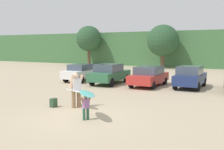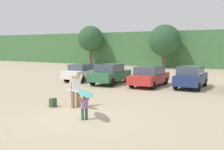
% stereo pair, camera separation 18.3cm
% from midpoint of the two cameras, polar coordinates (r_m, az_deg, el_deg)
% --- Properties ---
extents(ground_plane, '(120.00, 120.00, 0.00)m').
position_cam_midpoint_polar(ground_plane, '(11.91, -7.34, -9.03)').
color(ground_plane, tan).
extents(hillside_ridge, '(108.00, 12.00, 5.31)m').
position_cam_midpoint_polar(hillside_ridge, '(45.01, 19.77, 5.25)').
color(hillside_ridge, '#427042').
rests_on(hillside_ridge, ground_plane).
extents(tree_ridge_back, '(4.09, 4.09, 6.35)m').
position_cam_midpoint_polar(tree_ridge_back, '(43.76, -5.07, 7.69)').
color(tree_ridge_back, brown).
rests_on(tree_ridge_back, ground_plane).
extents(tree_far_left, '(4.43, 4.43, 6.09)m').
position_cam_midpoint_polar(tree_far_left, '(38.28, 10.64, 7.19)').
color(tree_far_left, brown).
rests_on(tree_far_left, ground_plane).
extents(parked_car_white, '(1.81, 4.37, 1.51)m').
position_cam_midpoint_polar(parked_car_white, '(24.10, -6.57, 0.62)').
color(parked_car_white, white).
rests_on(parked_car_white, ground_plane).
extents(parked_car_forest_green, '(2.05, 4.50, 1.67)m').
position_cam_midpoint_polar(parked_car_forest_green, '(22.04, -0.77, 0.31)').
color(parked_car_forest_green, '#2D6642').
rests_on(parked_car_forest_green, ground_plane).
extents(parked_car_red, '(1.93, 4.37, 1.54)m').
position_cam_midpoint_polar(parked_car_red, '(21.01, 7.59, -0.19)').
color(parked_car_red, '#B72D28').
rests_on(parked_car_red, ground_plane).
extents(parked_car_navy, '(1.81, 4.12, 1.66)m').
position_cam_midpoint_polar(parked_car_navy, '(20.70, 16.05, -0.33)').
color(parked_car_navy, navy).
rests_on(parked_car_navy, ground_plane).
extents(person_adult, '(0.51, 0.78, 1.75)m').
position_cam_midpoint_polar(person_adult, '(13.71, -8.02, -2.80)').
color(person_adult, '#8C6B4C').
rests_on(person_adult, ground_plane).
extents(person_child, '(0.31, 0.49, 1.06)m').
position_cam_midpoint_polar(person_child, '(11.43, -6.04, -6.58)').
color(person_child, '#26593F').
rests_on(person_child, ground_plane).
extents(surfboard_white, '(1.89, 1.10, 0.15)m').
position_cam_midpoint_polar(surfboard_white, '(13.69, -8.08, -3.39)').
color(surfboard_white, white).
extents(surfboard_teal, '(1.71, 1.63, 0.09)m').
position_cam_midpoint_polar(surfboard_teal, '(11.47, -5.88, -3.94)').
color(surfboard_teal, teal).
extents(backpack_dropped, '(0.24, 0.34, 0.45)m').
position_cam_midpoint_polar(backpack_dropped, '(14.12, -12.70, -5.78)').
color(backpack_dropped, '#2D4C33').
rests_on(backpack_dropped, ground_plane).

